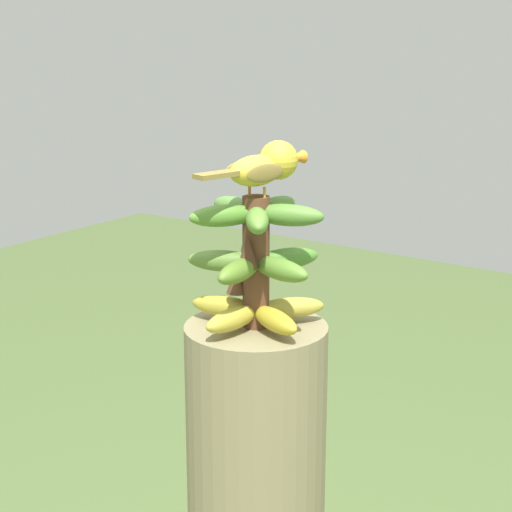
# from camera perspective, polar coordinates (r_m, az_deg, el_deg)

# --- Properties ---
(banana_bunch) EXTENTS (0.24, 0.24, 0.23)m
(banana_bunch) POSITION_cam_1_polar(r_m,az_deg,el_deg) (1.48, -0.04, -0.43)
(banana_bunch) COLOR brown
(banana_bunch) RESTS_ON banana_tree
(perched_bird) EXTENTS (0.09, 0.23, 0.09)m
(perched_bird) POSITION_cam_1_polar(r_m,az_deg,el_deg) (1.45, 0.71, 5.94)
(perched_bird) COLOR #C68933
(perched_bird) RESTS_ON banana_bunch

